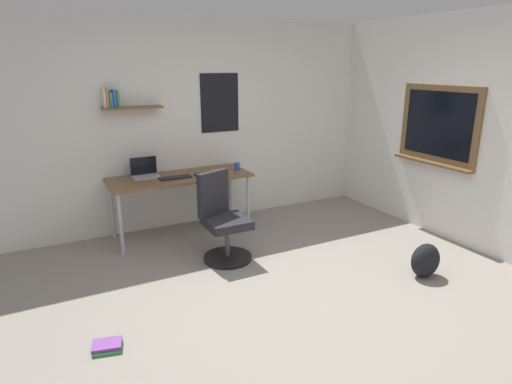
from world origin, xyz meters
TOP-DOWN VIEW (x-y plane):
  - ground_plane at (0.00, 0.00)m, footprint 5.20×5.20m
  - wall_back at (-0.00, 2.45)m, footprint 5.00×0.30m
  - wall_right at (2.45, 0.03)m, footprint 0.22×5.00m
  - desk at (-0.40, 2.04)m, footprint 1.68×0.66m
  - office_chair at (-0.22, 1.17)m, footprint 0.53×0.55m
  - laptop at (-0.78, 2.20)m, footprint 0.31×0.21m
  - keyboard at (-0.48, 1.96)m, footprint 0.37×0.13m
  - computer_mouse at (-0.20, 1.96)m, footprint 0.10×0.06m
  - coffee_mug at (0.34, 2.01)m, footprint 0.08×0.08m
  - backpack at (1.38, -0.14)m, footprint 0.32×0.22m
  - book_stack_on_floor at (-1.61, 0.12)m, footprint 0.24×0.21m

SIDE VIEW (x-z plane):
  - ground_plane at x=0.00m, z-range 0.00..0.00m
  - book_stack_on_floor at x=-1.61m, z-range 0.00..0.05m
  - backpack at x=1.38m, z-range 0.00..0.35m
  - office_chair at x=-0.22m, z-range -0.07..0.88m
  - desk at x=-0.40m, z-range 0.31..1.05m
  - keyboard at x=-0.48m, z-range 0.74..0.76m
  - computer_mouse at x=-0.20m, z-range 0.74..0.78m
  - coffee_mug at x=0.34m, z-range 0.74..0.84m
  - laptop at x=-0.78m, z-range 0.68..0.91m
  - wall_right at x=2.45m, z-range 0.00..2.60m
  - wall_back at x=0.00m, z-range 0.00..2.60m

